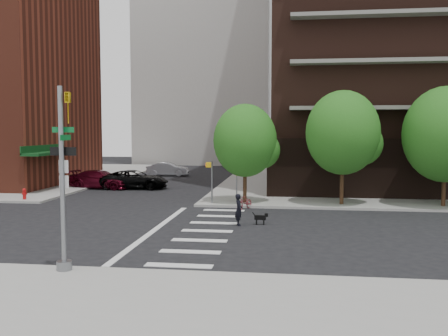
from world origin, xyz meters
The scene contains 15 objects.
ground centered at (0.00, 0.00, 0.00)m, with size 120.00×120.00×0.00m, color black.
sidewalk_ne centered at (20.50, 23.50, 0.07)m, with size 39.00×33.00×0.15m, color gray.
crosswalk centered at (2.21, 0.00, 0.01)m, with size 3.85×13.00×0.01m.
tree_a centered at (4.00, 8.50, 4.04)m, with size 4.00×4.00×5.90m.
tree_b centered at (10.00, 8.50, 4.54)m, with size 4.50×4.50×6.65m.
tree_c centered at (16.00, 8.50, 4.45)m, with size 5.00×5.00×6.80m.
traffic_signal centered at (-0.47, -7.49, 2.70)m, with size 0.90×0.75×6.00m.
pedestrian_signal centered at (2.32, 7.92, 1.85)m, with size 2.18×0.67×2.60m.
fire_hydrant centered at (-10.50, 7.80, 0.55)m, with size 0.24×0.24×0.73m.
parked_car_black centered at (-5.50, 15.61, 0.75)m, with size 5.37×2.47×1.49m, color black.
parked_car_maroon centered at (-8.20, 15.29, 0.74)m, with size 5.08×2.07×1.47m, color #440715.
parked_car_silver centered at (-5.50, 26.59, 0.70)m, with size 4.28×1.49×1.41m, color silver.
scooter centered at (4.19, 6.50, 0.42)m, with size 0.56×1.60×0.84m, color maroon.
dog_walker centered at (4.33, 1.54, 0.79)m, with size 0.38×0.58×1.58m, color black.
dog centered at (5.41, 1.91, 0.36)m, with size 0.68×0.21×0.58m.
Camera 1 is at (6.82, -22.74, 4.78)m, focal length 40.00 mm.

